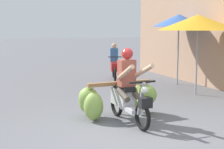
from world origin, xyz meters
The scene contains 5 objects.
ground_plane centered at (0.00, 0.00, 0.00)m, with size 120.00×120.00×0.00m, color slate.
motorbike_main_loaded centered at (0.26, 1.30, 0.49)m, with size 1.86×1.83×1.58m.
motorbike_distant_ahead_left centered at (2.15, 6.66, 0.57)m, with size 0.68×1.57×1.40m.
market_umbrella_near_shop centered at (3.81, 4.72, 2.24)m, with size 1.84×1.84×2.46m.
market_umbrella_further_along centered at (3.34, 2.92, 2.15)m, with size 2.35×2.35×2.38m.
Camera 1 is at (-2.41, -5.33, 1.99)m, focal length 53.06 mm.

